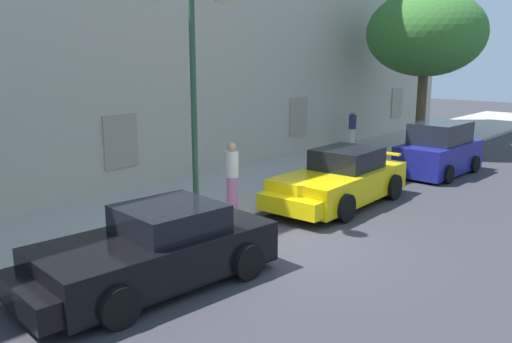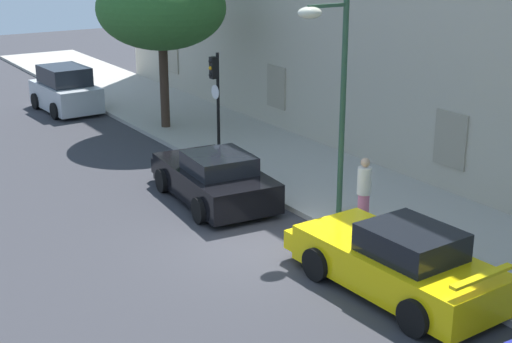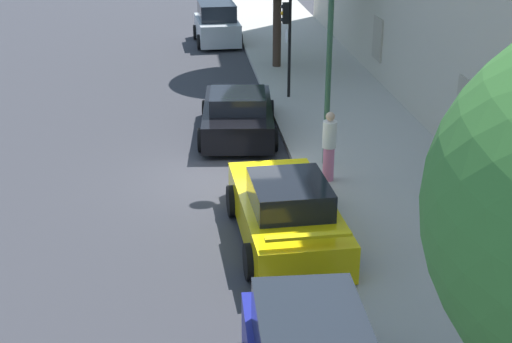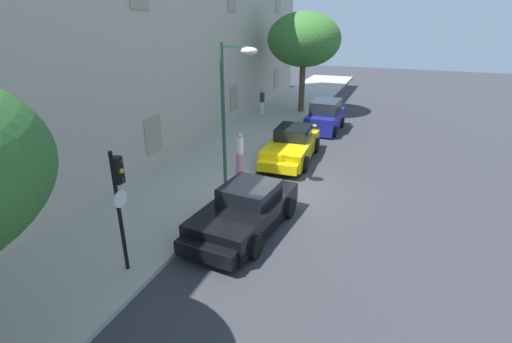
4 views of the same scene
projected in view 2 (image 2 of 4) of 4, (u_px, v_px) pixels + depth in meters
ground_plane at (259, 244)px, 17.00m from camera, size 80.00×80.00×0.00m
sidewalk at (388, 209)px, 19.01m from camera, size 60.00×4.28×0.14m
sportscar_red_lead at (212, 178)px, 19.73m from camera, size 4.67×2.46×1.37m
sportscar_yellow_flank at (392, 261)px, 14.66m from camera, size 4.83×2.23×1.48m
hatchback_parked at (66, 91)px, 29.39m from camera, size 3.60×2.09×1.80m
tree_near_kerb at (161, 8)px, 25.44m from camera, size 4.49×4.49×5.65m
traffic_light at (216, 86)px, 22.62m from camera, size 0.44×0.36×3.23m
street_lamp at (329, 69)px, 17.19m from camera, size 0.44×1.42×5.28m
pedestrian_strolling at (364, 192)px, 17.35m from camera, size 0.46×0.46×1.73m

